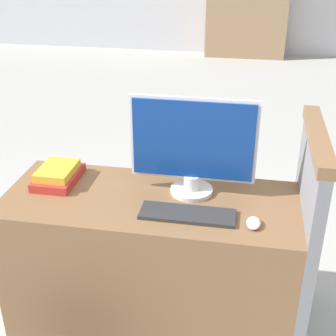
{
  "coord_description": "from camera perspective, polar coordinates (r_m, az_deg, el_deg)",
  "views": [
    {
      "loc": [
        0.41,
        -1.49,
        1.83
      ],
      "look_at": [
        0.09,
        0.25,
        0.93
      ],
      "focal_mm": 50.0,
      "sensor_mm": 36.0,
      "label": 1
    }
  ],
  "objects": [
    {
      "name": "keyboard",
      "position": [
        1.99,
        2.4,
        -5.64
      ],
      "size": [
        0.41,
        0.13,
        0.02
      ],
      "color": "#2D2D2D",
      "rests_on": "desk"
    },
    {
      "name": "mouse",
      "position": [
        1.95,
        10.38,
        -6.61
      ],
      "size": [
        0.06,
        0.09,
        0.03
      ],
      "color": "white",
      "rests_on": "desk"
    },
    {
      "name": "desk",
      "position": [
        2.33,
        -2.07,
        -11.72
      ],
      "size": [
        1.34,
        0.56,
        0.75
      ],
      "color": "brown",
      "rests_on": "ground_plane"
    },
    {
      "name": "carrel_divider",
      "position": [
        2.24,
        15.97,
        -8.75
      ],
      "size": [
        0.07,
        0.66,
        1.1
      ],
      "color": "slate",
      "rests_on": "ground_plane"
    },
    {
      "name": "book_stack",
      "position": [
        2.3,
        -13.27,
        -0.8
      ],
      "size": [
        0.18,
        0.27,
        0.08
      ],
      "color": "#B72D28",
      "rests_on": "desk"
    },
    {
      "name": "monitor",
      "position": [
        2.06,
        3.04,
        2.7
      ],
      "size": [
        0.56,
        0.2,
        0.45
      ],
      "color": "silver",
      "rests_on": "desk"
    }
  ]
}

